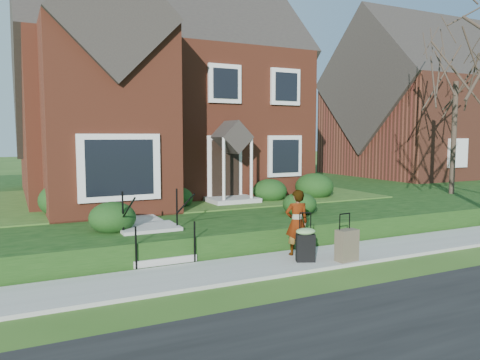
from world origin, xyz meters
TOP-DOWN VIEW (x-y plane):
  - ground at (0.00, 0.00)m, footprint 120.00×120.00m
  - sidewalk at (0.00, 0.00)m, footprint 60.00×1.60m
  - terrace at (4.00, 10.90)m, footprint 44.00×20.00m
  - walkway at (-2.50, 5.00)m, footprint 1.20×6.00m
  - main_house at (-0.21, 9.61)m, footprint 10.40×10.20m
  - neighbour_house at (16.00, 11.00)m, footprint 9.40×8.00m
  - front_steps at (-2.50, 1.84)m, footprint 1.40×2.02m
  - foundation_shrubs at (-0.12, 4.81)m, footprint 10.03×4.18m
  - woman at (0.49, 0.36)m, footprint 0.63×0.48m
  - suitcase_black at (0.35, -0.22)m, footprint 0.56×0.52m
  - suitcase_olive at (1.20, -0.59)m, footprint 0.51×0.32m
  - tree_gap at (9.93, 3.89)m, footprint 4.70×4.70m

SIDE VIEW (x-z plane):
  - ground at x=0.00m, z-range 0.00..0.00m
  - sidewalk at x=0.00m, z-range 0.00..0.08m
  - terrace at x=4.00m, z-range 0.00..0.60m
  - suitcase_olive at x=1.20m, z-range -0.10..0.97m
  - front_steps at x=-2.50m, z-range -0.28..1.22m
  - suitcase_black at x=0.35m, z-range -0.04..1.05m
  - walkway at x=-2.50m, z-range 0.60..0.66m
  - woman at x=0.49m, z-range 0.08..1.61m
  - foundation_shrubs at x=-0.12m, z-range 0.52..1.61m
  - neighbour_house at x=16.00m, z-range 0.65..9.85m
  - main_house at x=-0.21m, z-range 0.56..9.96m
  - tree_gap at x=9.93m, z-range 1.94..8.66m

